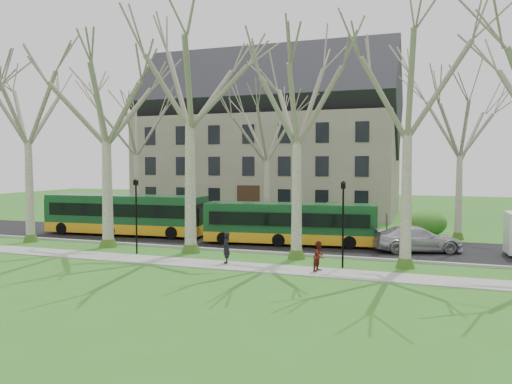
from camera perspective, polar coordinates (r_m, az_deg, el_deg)
ground at (r=28.31m, az=-1.97°, el=-7.44°), size 120.00×120.00×0.00m
sidewalk at (r=26.03m, az=-3.98°, el=-8.33°), size 70.00×2.00×0.06m
road at (r=33.42m, az=1.45°, el=-5.73°), size 80.00×8.00×0.06m
curb at (r=29.68m, az=-0.92°, el=-6.80°), size 80.00×0.25×0.14m
building at (r=52.52m, az=1.38°, el=6.36°), size 26.50×12.20×16.00m
tree_row_verge at (r=28.15m, az=-1.78°, el=6.81°), size 49.00×7.00×14.00m
tree_row_far at (r=38.66m, az=2.07°, el=4.38°), size 33.00×7.00×12.00m
lamp_row at (r=27.02m, az=-2.75°, el=-2.44°), size 36.22×0.22×4.30m
hedges at (r=42.77m, az=-1.04°, el=-2.43°), size 30.60×8.60×2.00m
bus_lead at (r=37.56m, az=-14.68°, el=-2.48°), size 12.12×3.28×2.99m
bus_follow at (r=32.18m, az=3.88°, el=-3.57°), size 11.12×3.56×2.73m
sedan at (r=31.05m, az=17.92°, el=-5.13°), size 5.55×3.68×1.49m
pedestrian_a at (r=26.19m, az=-3.44°, el=-6.37°), size 0.60×0.71×1.64m
pedestrian_b at (r=24.50m, az=7.22°, el=-7.27°), size 0.74×0.84×1.46m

